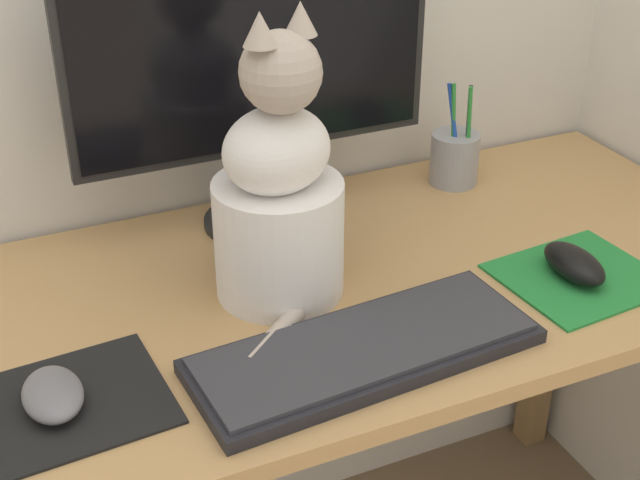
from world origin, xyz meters
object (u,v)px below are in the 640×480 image
object	(u,v)px
keyboard	(365,349)
pen_cup	(455,157)
computer_mouse_left	(53,394)
computer_mouse_right	(574,264)
monitor	(254,70)
cat	(279,196)

from	to	relation	value
keyboard	pen_cup	size ratio (longest dim) A/B	2.51
computer_mouse_left	computer_mouse_right	distance (m)	0.70
monitor	pen_cup	bearing A→B (deg)	0.51
keyboard	computer_mouse_right	bearing A→B (deg)	3.26
monitor	pen_cup	distance (m)	0.40
monitor	computer_mouse_right	size ratio (longest dim) A/B	4.85
pen_cup	cat	bearing A→B (deg)	-153.47
computer_mouse_left	monitor	bearing A→B (deg)	40.70
monitor	computer_mouse_right	distance (m)	0.52
computer_mouse_right	pen_cup	distance (m)	0.33
monitor	computer_mouse_left	size ratio (longest dim) A/B	5.31
keyboard	cat	world-z (taller)	cat
computer_mouse_left	computer_mouse_right	bearing A→B (deg)	-1.17
monitor	cat	size ratio (longest dim) A/B	1.38
keyboard	computer_mouse_left	distance (m)	0.36
computer_mouse_left	cat	size ratio (longest dim) A/B	0.26
monitor	computer_mouse_right	world-z (taller)	monitor
computer_mouse_left	cat	bearing A→B (deg)	20.51
keyboard	computer_mouse_left	size ratio (longest dim) A/B	4.34
computer_mouse_right	computer_mouse_left	bearing A→B (deg)	178.83
cat	pen_cup	xyz separation A→B (m)	(0.39, 0.19, -0.10)
keyboard	computer_mouse_left	world-z (taller)	computer_mouse_left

